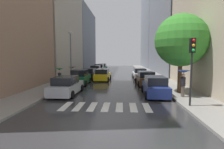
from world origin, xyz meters
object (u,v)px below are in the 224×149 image
object	(u,v)px
parked_car_right_second	(146,79)
lamp_post_left	(71,53)
parked_car_right_third	(140,74)
parked_car_left_second	(80,78)
street_tree_right	(181,41)
parked_car_right_nearest	(155,87)
pedestrian_foreground	(183,78)
pedestrian_by_kerb	(72,70)
parked_car_left_third	(89,74)
parked_car_left_fifth	(100,69)
parked_car_left_sixth	(103,67)
taxi_midroad	(103,75)
parked_car_left_nearest	(67,86)
pedestrian_near_tree	(60,73)
traffic_light_right_corner	(192,57)
parked_car_left_fourth	(96,71)

from	to	relation	value
parked_car_right_second	lamp_post_left	bearing A→B (deg)	77.88
parked_car_right_third	lamp_post_left	size ratio (longest dim) A/B	0.73
parked_car_left_second	street_tree_right	bearing A→B (deg)	-115.61
parked_car_right_nearest	pedestrian_foreground	distance (m)	2.38
pedestrian_by_kerb	parked_car_left_third	bearing A→B (deg)	-56.61
parked_car_left_fifth	parked_car_right_second	world-z (taller)	parked_car_left_fifth
parked_car_left_second	pedestrian_by_kerb	size ratio (longest dim) A/B	2.23
parked_car_left_sixth	taxi_midroad	distance (m)	18.87
parked_car_left_nearest	pedestrian_near_tree	distance (m)	4.11
parked_car_left_nearest	pedestrian_by_kerb	bearing A→B (deg)	13.26
parked_car_right_third	taxi_midroad	size ratio (longest dim) A/B	0.97
parked_car_right_nearest	pedestrian_near_tree	bearing A→B (deg)	70.63
parked_car_left_nearest	pedestrian_near_tree	world-z (taller)	pedestrian_near_tree
parked_car_left_nearest	pedestrian_foreground	size ratio (longest dim) A/B	2.28
traffic_light_right_corner	lamp_post_left	distance (m)	15.61
pedestrian_near_tree	traffic_light_right_corner	bearing A→B (deg)	-162.50
parked_car_left_nearest	parked_car_left_second	xyz separation A→B (m)	(-0.16, 5.69, 0.08)
parked_car_left_fifth	parked_car_left_sixth	size ratio (longest dim) A/B	1.11
parked_car_left_nearest	parked_car_left_fourth	xyz separation A→B (m)	(-0.02, 17.26, 0.05)
taxi_midroad	traffic_light_right_corner	size ratio (longest dim) A/B	1.11
parked_car_left_second	parked_car_left_fourth	size ratio (longest dim) A/B	0.99
parked_car_right_second	traffic_light_right_corner	world-z (taller)	traffic_light_right_corner
parked_car_left_sixth	parked_car_right_second	xyz separation A→B (m)	(7.63, -22.79, -0.03)
parked_car_right_second	traffic_light_right_corner	bearing A→B (deg)	-172.18
parked_car_right_third	traffic_light_right_corner	world-z (taller)	traffic_light_right_corner
parked_car_left_third	pedestrian_by_kerb	world-z (taller)	pedestrian_by_kerb
parked_car_left_sixth	parked_car_left_nearest	bearing A→B (deg)	-179.13
parked_car_left_sixth	pedestrian_by_kerb	distance (m)	20.47
street_tree_right	traffic_light_right_corner	bearing A→B (deg)	-99.07
parked_car_left_nearest	street_tree_right	xyz separation A→B (m)	(9.96, 0.84, 3.95)
parked_car_left_third	lamp_post_left	xyz separation A→B (m)	(-1.61, -4.16, 3.10)
parked_car_left_fifth	parked_car_left_second	bearing A→B (deg)	-178.08
parked_car_right_second	street_tree_right	bearing A→B (deg)	-156.64
parked_car_left_third	parked_car_left_fifth	xyz separation A→B (m)	(0.16, 10.93, 0.11)
parked_car_left_fifth	parked_car_right_nearest	distance (m)	23.83
parked_car_right_nearest	pedestrian_near_tree	distance (m)	10.24
parked_car_left_second	pedestrian_by_kerb	world-z (taller)	pedestrian_by_kerb
parked_car_left_fifth	parked_car_left_sixth	xyz separation A→B (m)	(-0.03, 6.03, -0.05)
parked_car_right_nearest	pedestrian_foreground	size ratio (longest dim) A/B	2.13
parked_car_right_nearest	lamp_post_left	world-z (taller)	lamp_post_left
pedestrian_foreground	pedestrian_near_tree	xyz separation A→B (m)	(-11.55, 4.55, -0.14)
parked_car_left_fourth	parked_car_left_sixth	bearing A→B (deg)	0.85
parked_car_right_nearest	street_tree_right	bearing A→B (deg)	-67.84
parked_car_right_second	taxi_midroad	size ratio (longest dim) A/B	0.91
parked_car_right_nearest	parked_car_right_second	size ratio (longest dim) A/B	1.03
parked_car_right_second	pedestrian_foreground	xyz separation A→B (m)	(2.04, -6.75, 0.89)
pedestrian_by_kerb	traffic_light_right_corner	distance (m)	16.30
parked_car_left_fifth	pedestrian_foreground	bearing A→B (deg)	-155.18
pedestrian_foreground	lamp_post_left	distance (m)	14.35
street_tree_right	parked_car_right_second	bearing A→B (deg)	115.40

